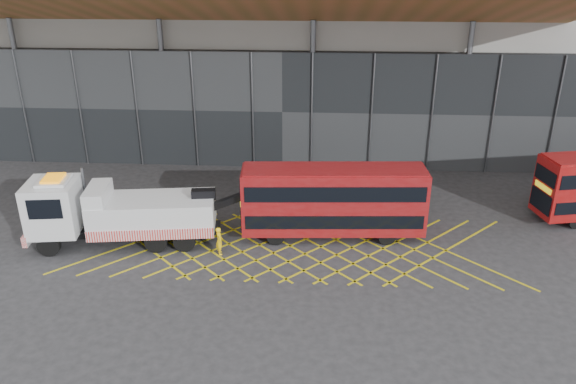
{
  "coord_description": "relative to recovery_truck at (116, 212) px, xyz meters",
  "views": [
    {
      "loc": [
        4.68,
        -25.55,
        14.28
      ],
      "look_at": [
        3.0,
        1.5,
        2.4
      ],
      "focal_mm": 35.0,
      "sensor_mm": 36.0,
      "label": 1
    }
  ],
  "objects": [
    {
      "name": "road_markings",
      "position": [
        8.94,
        0.22,
        -1.78
      ],
      "size": [
        23.16,
        7.16,
        0.01
      ],
      "color": "gold",
      "rests_on": "ground_plane"
    },
    {
      "name": "ground_plane",
      "position": [
        5.74,
        0.22,
        -1.79
      ],
      "size": [
        120.0,
        120.0,
        0.0
      ],
      "primitive_type": "plane",
      "color": "#29292C"
    },
    {
      "name": "bus_towed",
      "position": [
        11.12,
        1.49,
        0.37
      ],
      "size": [
        9.69,
        2.84,
        3.89
      ],
      "rotation": [
        0.0,
        0.0,
        0.06
      ],
      "color": "maroon",
      "rests_on": "ground_plane"
    },
    {
      "name": "worker",
      "position": [
        5.44,
        -0.79,
        -1.05
      ],
      "size": [
        0.52,
        0.63,
        1.47
      ],
      "primitive_type": "imported",
      "rotation": [
        0.0,
        0.0,
        1.93
      ],
      "color": "yellow",
      "rests_on": "ground_plane"
    },
    {
      "name": "recovery_truck",
      "position": [
        0.0,
        0.0,
        0.0
      ],
      "size": [
        11.18,
        3.82,
        3.87
      ],
      "rotation": [
        0.0,
        0.0,
        0.13
      ],
      "color": "black",
      "rests_on": "ground_plane"
    },
    {
      "name": "construction_building",
      "position": [
        7.66,
        18.62,
        7.19
      ],
      "size": [
        55.0,
        23.97,
        18.0
      ],
      "color": "gray",
      "rests_on": "ground_plane"
    }
  ]
}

